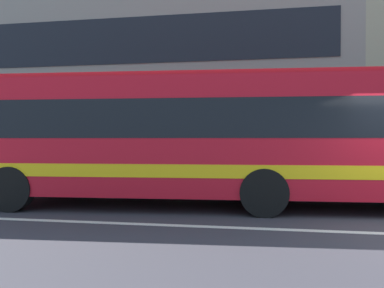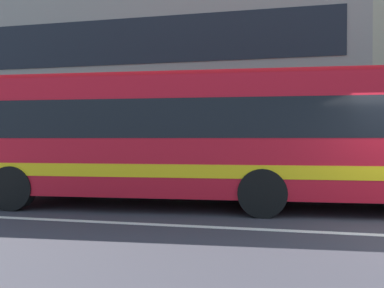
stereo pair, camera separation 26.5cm
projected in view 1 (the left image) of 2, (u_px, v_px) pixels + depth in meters
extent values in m
cube|color=#337431|center=(295.00, 177.00, 11.21)|extent=(15.95, 1.10, 0.72)
cube|color=gray|center=(122.00, 80.00, 20.73)|extent=(24.50, 10.04, 10.47)
cube|color=black|center=(84.00, 43.00, 15.74)|extent=(22.54, 0.04, 2.09)
cube|color=red|center=(228.00, 137.00, 8.20)|extent=(11.69, 3.11, 2.60)
cube|color=black|center=(228.00, 121.00, 8.19)|extent=(11.00, 3.10, 0.83)
cube|color=yellow|center=(228.00, 167.00, 8.21)|extent=(11.46, 3.13, 0.28)
cube|color=red|center=(228.00, 81.00, 8.18)|extent=(11.20, 2.69, 0.12)
cube|color=black|center=(1.00, 122.00, 8.74)|extent=(0.15, 2.08, 0.91)
cylinder|color=black|center=(11.00, 189.00, 7.54)|extent=(1.01, 0.34, 1.00)
cylinder|color=black|center=(61.00, 177.00, 9.80)|extent=(1.01, 0.34, 1.00)
cylinder|color=black|center=(264.00, 193.00, 7.01)|extent=(1.01, 0.34, 1.00)
cylinder|color=black|center=(254.00, 180.00, 9.28)|extent=(1.01, 0.34, 1.00)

